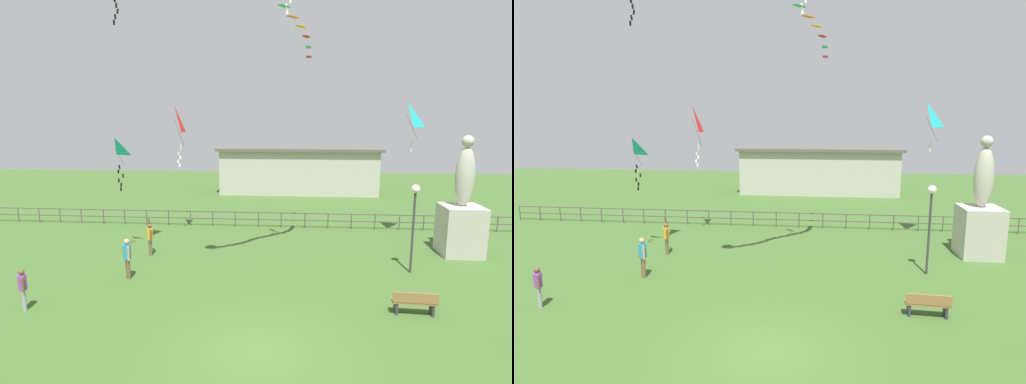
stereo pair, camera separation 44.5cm
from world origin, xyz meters
TOP-DOWN VIEW (x-y plane):
  - ground_plane at (0.00, 0.00)m, footprint 80.00×80.00m
  - statue_monument at (9.24, 9.66)m, footprint 1.88×1.88m
  - lamppost at (6.17, 6.88)m, footprint 0.36×0.36m
  - park_bench at (5.19, 2.78)m, footprint 1.52×0.50m
  - person_1 at (-5.88, 5.21)m, footprint 0.35×0.44m
  - person_2 at (-8.43, 2.04)m, footprint 0.31×0.38m
  - person_3 at (-5.94, 8.26)m, footprint 0.31×0.50m
  - kite_0 at (7.12, 12.53)m, footprint 1.25×1.30m
  - kite_1 at (-7.48, 8.37)m, footprint 0.87×0.94m
  - kite_4 at (-5.55, 12.06)m, footprint 0.78×1.02m
  - waterfront_railing at (-0.34, 14.00)m, footprint 36.05×0.06m
  - pavilion_building at (1.54, 26.00)m, footprint 14.10×4.10m

SIDE VIEW (x-z plane):
  - ground_plane at x=0.00m, z-range 0.00..0.00m
  - park_bench at x=5.19m, z-range 0.04..0.89m
  - waterfront_railing at x=-0.34m, z-range 0.15..1.10m
  - person_2 at x=-8.43m, z-range 0.11..1.62m
  - person_3 at x=-5.94m, z-range 0.00..1.86m
  - person_1 at x=-5.88m, z-range 0.13..1.85m
  - statue_monument at x=9.24m, z-range -1.15..4.71m
  - pavilion_building at x=1.54m, z-range 0.02..4.05m
  - lamppost at x=6.17m, z-range 0.93..4.84m
  - kite_1 at x=-7.48m, z-range 3.80..6.36m
  - kite_4 at x=-5.55m, z-range 4.76..8.16m
  - kite_0 at x=7.12m, z-range 5.41..7.98m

